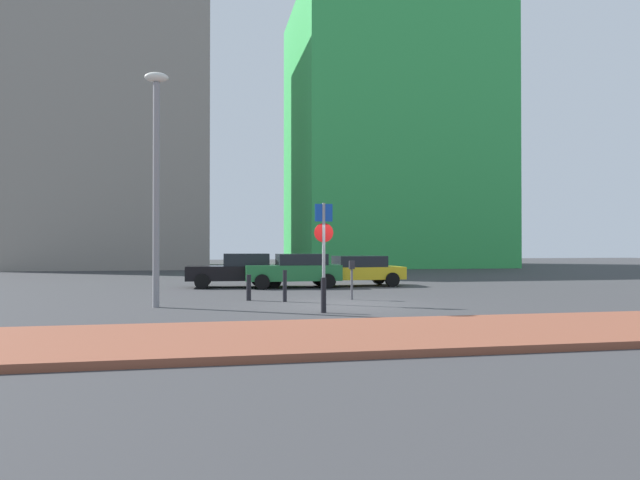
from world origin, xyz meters
name	(u,v)px	position (x,y,z in m)	size (l,w,h in m)	color
ground_plane	(341,305)	(0.00, 0.00, 0.00)	(120.00, 120.00, 0.00)	#38383A
sidewalk_brick	(414,333)	(0.00, -6.37, 0.07)	(40.00, 4.11, 0.14)	brown
parked_car_black	(240,270)	(-2.67, 8.20, 0.76)	(4.58, 2.08, 1.49)	black
parked_car_green	(294,270)	(-0.34, 7.58, 0.78)	(4.15, 2.01, 1.48)	#237238
parked_car_yellow	(356,270)	(2.57, 7.99, 0.73)	(4.41, 2.21, 1.37)	gold
parking_sign_post	(324,240)	(-0.52, 0.22, 2.00)	(0.60, 0.10, 3.18)	gray
parking_meter	(352,274)	(0.74, 1.59, 0.86)	(0.18, 0.14, 1.32)	#4C4C51
street_lamp	(156,169)	(-5.60, 0.34, 4.14)	(0.70, 0.36, 7.03)	gray
traffic_bollard_near	(324,295)	(-0.97, -1.98, 0.48)	(0.15, 0.15, 0.97)	black
traffic_bollard_mid	(249,288)	(-2.73, 1.95, 0.43)	(0.16, 0.16, 0.87)	black
traffic_bollard_far	(285,286)	(-1.60, 1.29, 0.52)	(0.13, 0.13, 1.04)	black
building_colorful_midrise	(389,137)	(12.37, 33.31, 11.98)	(17.45, 16.16, 23.96)	green
building_under_construction	(115,123)	(-11.88, 33.85, 12.34)	(15.86, 13.93, 24.67)	gray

